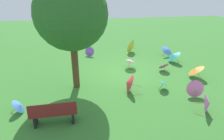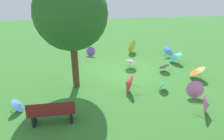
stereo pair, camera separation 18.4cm
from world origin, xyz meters
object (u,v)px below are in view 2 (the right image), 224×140
park_bench (52,112)px  parasol_orange_1 (196,70)px  parasol_red_0 (128,83)px  parasol_teal_1 (164,83)px  parasol_teal_3 (175,56)px  parasol_blue_2 (19,105)px  parasol_pink_6 (164,66)px  shade_tree (71,14)px  parasol_yellow_0 (131,46)px  parasol_blue_0 (169,50)px  parasol_pink_1 (207,104)px  parasol_pink_4 (196,90)px  parasol_pink_2 (131,61)px  parasol_purple_0 (90,51)px

park_bench → parasol_orange_1: size_ratio=1.41×
parasol_red_0 → parasol_teal_1: size_ratio=1.47×
parasol_red_0 → parasol_teal_3: parasol_red_0 is taller
park_bench → parasol_blue_2: size_ratio=2.52×
parasol_orange_1 → parasol_pink_6: (1.31, -1.09, -0.13)m
parasol_red_0 → parasol_teal_1: bearing=178.3°
shade_tree → parasol_pink_6: bearing=-167.0°
parasol_red_0 → parasol_orange_1: parasol_red_0 is taller
parasol_yellow_0 → shade_tree: bearing=51.1°
shade_tree → parasol_teal_1: bearing=166.8°
parasol_red_0 → parasol_blue_0: parasol_red_0 is taller
parasol_pink_1 → parasol_red_0: parasol_red_0 is taller
parasol_pink_4 → parasol_blue_0: 5.42m
parasol_yellow_0 → parasol_blue_0: bearing=151.4°
parasol_pink_4 → parasol_blue_0: bearing=-101.1°
parasol_orange_1 → parasol_teal_1: parasol_orange_1 is taller
parasol_pink_2 → parasol_pink_4: size_ratio=1.17×
parasol_purple_0 → parasol_teal_3: 5.56m
parasol_purple_0 → parasol_teal_1: (-3.15, 5.34, -0.00)m
parasol_pink_1 → parasol_red_0: 3.30m
parasol_teal_1 → parasol_pink_6: parasol_pink_6 is taller
parasol_pink_2 → parasol_red_0: parasol_red_0 is taller
parasol_pink_1 → parasol_pink_6: bearing=-89.7°
parasol_purple_0 → parasol_pink_4: parasol_pink_4 is taller
parasol_purple_0 → parasol_blue_2: parasol_purple_0 is taller
parasol_pink_1 → parasol_pink_2: bearing=-70.0°
parasol_pink_4 → parasol_teal_3: bearing=-102.7°
park_bench → parasol_blue_2: bearing=-35.5°
parasol_orange_1 → parasol_blue_0: parasol_orange_1 is taller
parasol_pink_2 → parasol_blue_2: (5.28, 3.63, -0.19)m
park_bench → parasol_blue_0: bearing=-137.9°
parasol_blue_0 → park_bench: bearing=42.1°
parasol_orange_1 → parasol_pink_1: bearing=66.8°
parasol_blue_0 → parasol_blue_2: (8.30, 5.26, -0.17)m
parasol_pink_2 → parasol_red_0: (0.80, 2.76, -0.02)m
parasol_red_0 → parasol_blue_0: 5.81m
parasol_teal_3 → parasol_purple_0: bearing=-21.8°
parasol_red_0 → parasol_orange_1: size_ratio=0.84×
park_bench → shade_tree: size_ratio=0.32×
parasol_blue_2 → park_bench: bearing=144.5°
parasol_red_0 → parasol_pink_4: bearing=161.3°
parasol_teal_1 → parasol_pink_6: 2.24m
parasol_purple_0 → parasol_teal_1: parasol_purple_0 is taller
parasol_purple_0 → parasol_pink_4: bearing=124.2°
parasol_pink_1 → parasol_orange_1: parasol_pink_1 is taller
shade_tree → parasol_red_0: shade_tree is taller
parasol_red_0 → parasol_teal_1: (-1.70, 0.05, -0.12)m
parasol_red_0 → parasol_teal_3: bearing=-138.9°
parasol_pink_1 → parasol_orange_1: bearing=-113.2°
parasol_blue_0 → parasol_pink_6: (1.27, 2.37, -0.11)m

